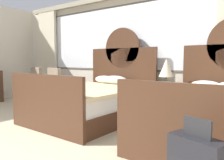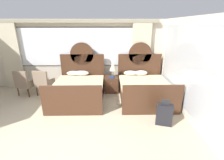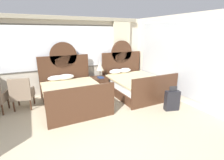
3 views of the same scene
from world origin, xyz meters
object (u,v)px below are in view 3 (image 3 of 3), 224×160
object	(u,v)px
bed_near_mirror	(135,84)
nightstand_between_beds	(99,85)
book_on_nightstand	(101,77)
bed_near_window	(72,94)
armchair_by_window_left	(22,93)
suitcase_on_floor	(172,100)
table_lamp_on_nightstand	(100,66)

from	to	relation	value
bed_near_mirror	nightstand_between_beds	xyz separation A→B (m)	(-1.13, 0.62, -0.07)
book_on_nightstand	bed_near_window	bearing A→B (deg)	-156.08
nightstand_between_beds	armchair_by_window_left	size ratio (longest dim) A/B	0.62
nightstand_between_beds	suitcase_on_floor	distance (m)	2.60
book_on_nightstand	armchair_by_window_left	bearing A→B (deg)	-175.93
armchair_by_window_left	book_on_nightstand	bearing A→B (deg)	4.07
bed_near_mirror	table_lamp_on_nightstand	distance (m)	1.41
table_lamp_on_nightstand	bed_near_window	bearing A→B (deg)	-150.36
suitcase_on_floor	book_on_nightstand	bearing A→B (deg)	121.86
book_on_nightstand	suitcase_on_floor	distance (m)	2.52
bed_near_mirror	nightstand_between_beds	world-z (taller)	bed_near_mirror
bed_near_window	suitcase_on_floor	size ratio (longest dim) A/B	3.02
nightstand_between_beds	suitcase_on_floor	xyz separation A→B (m)	(1.33, -2.23, -0.01)
bed_near_mirror	nightstand_between_beds	bearing A→B (deg)	151.35
bed_near_mirror	book_on_nightstand	xyz separation A→B (m)	(-1.12, 0.51, 0.25)
bed_near_window	nightstand_between_beds	world-z (taller)	bed_near_window
bed_near_window	armchair_by_window_left	distance (m)	1.40
armchair_by_window_left	suitcase_on_floor	bearing A→B (deg)	-26.99
bed_near_window	table_lamp_on_nightstand	distance (m)	1.52
book_on_nightstand	armchair_by_window_left	world-z (taller)	armchair_by_window_left
armchair_by_window_left	suitcase_on_floor	size ratio (longest dim) A/B	1.33
nightstand_between_beds	armchair_by_window_left	world-z (taller)	armchair_by_window_left
table_lamp_on_nightstand	book_on_nightstand	distance (m)	0.42
bed_near_window	book_on_nightstand	bearing A→B (deg)	23.92
bed_near_mirror	suitcase_on_floor	xyz separation A→B (m)	(0.20, -1.61, -0.07)
bed_near_window	suitcase_on_floor	distance (m)	2.95
nightstand_between_beds	bed_near_window	bearing A→B (deg)	-151.61
bed_near_window	armchair_by_window_left	bearing A→B (deg)	166.13
bed_near_window	suitcase_on_floor	xyz separation A→B (m)	(2.47, -1.61, -0.07)
table_lamp_on_nightstand	book_on_nightstand	bearing A→B (deg)	-106.91
bed_near_window	bed_near_mirror	xyz separation A→B (m)	(2.27, -0.00, -0.00)
table_lamp_on_nightstand	book_on_nightstand	xyz separation A→B (m)	(-0.05, -0.17, -0.37)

